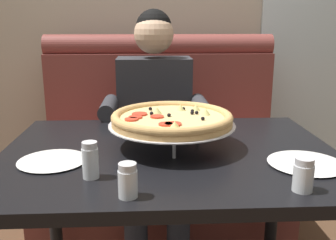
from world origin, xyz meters
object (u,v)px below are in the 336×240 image
(patio_chair, at_px, (310,98))
(shaker_oregano, at_px, (303,177))
(diner_main, at_px, (155,118))
(plate_near_right, at_px, (52,159))
(pizza, at_px, (172,119))
(shaker_parmesan, at_px, (128,183))
(dining_table, at_px, (169,174))
(shaker_pepper_flakes, at_px, (90,163))
(booth_bench, at_px, (161,156))
(plate_near_left, at_px, (306,162))

(patio_chair, bearing_deg, shaker_oregano, -113.81)
(diner_main, xyz_separation_m, patio_chair, (1.46, 1.43, -0.19))
(plate_near_right, bearing_deg, pizza, 18.58)
(shaker_oregano, bearing_deg, diner_main, 110.92)
(shaker_parmesan, bearing_deg, dining_table, 70.54)
(shaker_oregano, bearing_deg, shaker_pepper_flakes, 168.44)
(dining_table, height_order, shaker_pepper_flakes, shaker_pepper_flakes)
(shaker_parmesan, distance_m, plate_near_right, 0.38)
(shaker_pepper_flakes, xyz_separation_m, plate_near_right, (-0.15, 0.14, -0.04))
(booth_bench, height_order, plate_near_right, booth_bench)
(shaker_oregano, bearing_deg, shaker_parmesan, -178.45)
(pizza, height_order, shaker_parmesan, pizza)
(pizza, distance_m, shaker_parmesan, 0.44)
(diner_main, bearing_deg, shaker_pepper_flakes, -103.07)
(diner_main, relative_size, shaker_pepper_flakes, 11.36)
(plate_near_right, xyz_separation_m, patio_chair, (1.82, 2.18, -0.24))
(diner_main, relative_size, plate_near_left, 5.14)
(booth_bench, relative_size, dining_table, 1.21)
(dining_table, relative_size, plate_near_left, 4.88)
(dining_table, bearing_deg, plate_near_left, -20.72)
(shaker_parmesan, height_order, patio_chair, patio_chair)
(dining_table, distance_m, pizza, 0.20)
(pizza, bearing_deg, booth_bench, 90.70)
(plate_near_left, bearing_deg, plate_near_right, 175.37)
(shaker_parmesan, height_order, plate_near_left, shaker_parmesan)
(plate_near_left, bearing_deg, booth_bench, 111.91)
(diner_main, relative_size, patio_chair, 1.48)
(dining_table, distance_m, shaker_pepper_flakes, 0.37)
(plate_near_left, bearing_deg, dining_table, 159.28)
(dining_table, relative_size, patio_chair, 1.41)
(booth_bench, relative_size, shaker_pepper_flakes, 13.03)
(pizza, xyz_separation_m, plate_near_left, (0.43, -0.20, -0.10))
(shaker_pepper_flakes, bearing_deg, plate_near_left, 5.99)
(dining_table, bearing_deg, shaker_oregano, -46.00)
(plate_near_left, bearing_deg, shaker_parmesan, -160.04)
(plate_near_left, height_order, plate_near_right, same)
(booth_bench, height_order, patio_chair, booth_bench)
(booth_bench, xyz_separation_m, diner_main, (-0.04, -0.27, 0.31))
(shaker_parmesan, bearing_deg, shaker_pepper_flakes, 130.97)
(dining_table, relative_size, shaker_pepper_flakes, 10.79)
(plate_near_left, distance_m, patio_chair, 2.47)
(plate_near_left, bearing_deg, shaker_pepper_flakes, -174.01)
(shaker_oregano, xyz_separation_m, plate_near_right, (-0.74, 0.26, -0.03))
(plate_near_left, bearing_deg, shaker_oregano, -115.07)
(shaker_parmesan, height_order, shaker_pepper_flakes, shaker_pepper_flakes)
(shaker_pepper_flakes, height_order, plate_near_left, shaker_pepper_flakes)
(diner_main, height_order, patio_chair, diner_main)
(dining_table, xyz_separation_m, pizza, (0.01, 0.04, 0.20))
(shaker_oregano, bearing_deg, pizza, 130.17)
(shaker_parmesan, distance_m, shaker_oregano, 0.48)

